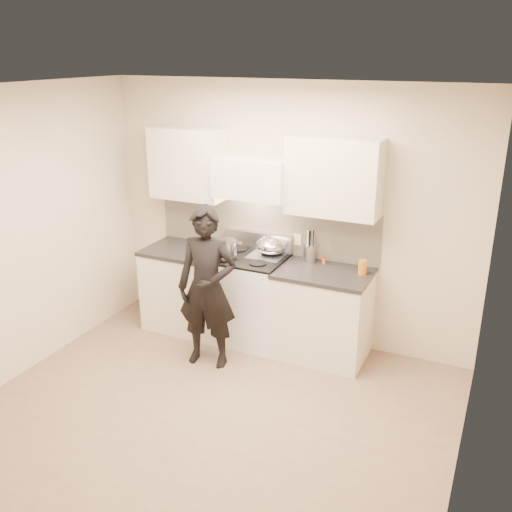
# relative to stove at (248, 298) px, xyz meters

# --- Properties ---
(ground_plane) EXTENTS (4.00, 4.00, 0.00)m
(ground_plane) POSITION_rel_stove_xyz_m (0.30, -1.42, -0.47)
(ground_plane) COLOR #876D59
(room_shell) EXTENTS (4.04, 3.54, 2.70)m
(room_shell) POSITION_rel_stove_xyz_m (0.24, -1.05, 1.12)
(room_shell) COLOR beige
(room_shell) RESTS_ON ground
(stove) EXTENTS (0.76, 0.65, 0.96)m
(stove) POSITION_rel_stove_xyz_m (0.00, 0.00, 0.00)
(stove) COLOR white
(stove) RESTS_ON ground
(counter_right) EXTENTS (0.92, 0.67, 0.92)m
(counter_right) POSITION_rel_stove_xyz_m (0.83, 0.00, -0.01)
(counter_right) COLOR beige
(counter_right) RESTS_ON ground
(counter_left) EXTENTS (0.82, 0.67, 0.92)m
(counter_left) POSITION_rel_stove_xyz_m (-0.78, 0.00, -0.01)
(counter_left) COLOR beige
(counter_left) RESTS_ON ground
(wok) EXTENTS (0.32, 0.38, 0.26)m
(wok) POSITION_rel_stove_xyz_m (0.20, 0.14, 0.57)
(wok) COLOR silver
(wok) RESTS_ON stove
(stock_pot) EXTENTS (0.36, 0.34, 0.18)m
(stock_pot) POSITION_rel_stove_xyz_m (-0.20, -0.14, 0.57)
(stock_pot) COLOR silver
(stock_pot) RESTS_ON stove
(utensil_crock) EXTENTS (0.13, 0.13, 0.34)m
(utensil_crock) POSITION_rel_stove_xyz_m (0.60, 0.19, 0.55)
(utensil_crock) COLOR #B0B1B7
(utensil_crock) RESTS_ON counter_right
(spice_jar) EXTENTS (0.04, 0.04, 0.08)m
(spice_jar) POSITION_rel_stove_xyz_m (0.76, 0.19, 0.49)
(spice_jar) COLOR orange
(spice_jar) RESTS_ON counter_right
(oil_glass) EXTENTS (0.08, 0.08, 0.15)m
(oil_glass) POSITION_rel_stove_xyz_m (1.19, 0.07, 0.52)
(oil_glass) COLOR #A9711C
(oil_glass) RESTS_ON counter_right
(person) EXTENTS (0.64, 0.47, 1.62)m
(person) POSITION_rel_stove_xyz_m (-0.14, -0.61, 0.33)
(person) COLOR black
(person) RESTS_ON ground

